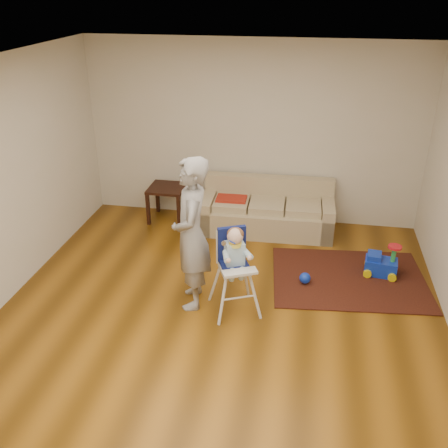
% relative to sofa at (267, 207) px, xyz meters
% --- Properties ---
extents(ground, '(5.50, 5.50, 0.00)m').
position_rel_sofa_xyz_m(ground, '(-0.30, -2.30, -0.37)').
color(ground, '#52320A').
rests_on(ground, ground).
extents(room_envelope, '(5.04, 5.52, 2.72)m').
position_rel_sofa_xyz_m(room_envelope, '(-0.30, -1.77, 1.50)').
color(room_envelope, beige).
rests_on(room_envelope, ground).
extents(sofa, '(1.96, 0.85, 0.75)m').
position_rel_sofa_xyz_m(sofa, '(0.00, 0.00, 0.00)').
color(sofa, tan).
rests_on(sofa, ground).
extents(side_table, '(0.54, 0.54, 0.54)m').
position_rel_sofa_xyz_m(side_table, '(-1.56, 0.11, -0.10)').
color(side_table, black).
rests_on(side_table, ground).
extents(area_rug, '(2.03, 1.60, 0.02)m').
position_rel_sofa_xyz_m(area_rug, '(1.17, -1.17, -0.37)').
color(area_rug, black).
rests_on(area_rug, ground).
extents(ride_on_toy, '(0.42, 0.33, 0.43)m').
position_rel_sofa_xyz_m(ride_on_toy, '(1.56, -1.00, -0.14)').
color(ride_on_toy, '#1132C1').
rests_on(ride_on_toy, area_rug).
extents(toy_ball, '(0.14, 0.14, 0.14)m').
position_rel_sofa_xyz_m(toy_ball, '(0.63, -1.39, -0.29)').
color(toy_ball, '#1132C1').
rests_on(toy_ball, area_rug).
extents(high_chair, '(0.64, 0.64, 1.04)m').
position_rel_sofa_xyz_m(high_chair, '(-0.15, -2.06, 0.13)').
color(high_chair, silver).
rests_on(high_chair, ground).
extents(adult, '(0.55, 0.72, 1.77)m').
position_rel_sofa_xyz_m(adult, '(-0.64, -1.99, 0.51)').
color(adult, gray).
rests_on(adult, ground).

